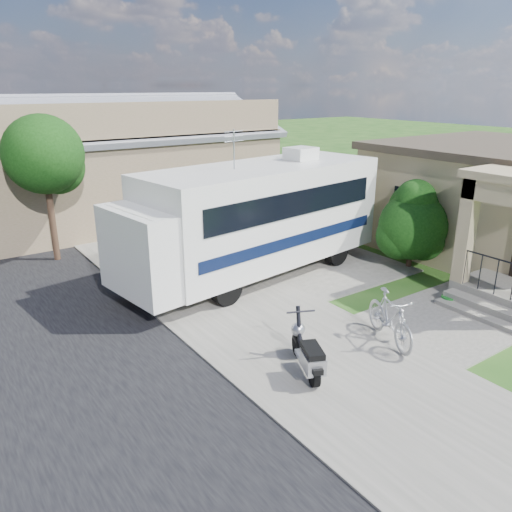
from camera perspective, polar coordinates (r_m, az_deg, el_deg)
ground at (r=11.53m, az=9.32°, el=-8.99°), size 120.00×120.00×0.00m
sidewalk_slab at (r=19.04m, az=-14.34°, el=2.10°), size 4.00×80.00×0.06m
driveway_slab at (r=15.54m, az=1.81°, el=-1.12°), size 7.00×6.00×0.05m
walk_slab at (r=13.11m, az=21.97°, el=-6.50°), size 4.00×3.00×0.05m
house at (r=18.65m, az=26.59°, el=5.89°), size 9.47×7.80×3.54m
warehouse at (r=22.61m, az=-16.07°, el=9.65°), size 12.50×8.40×5.04m
street_tree_a at (r=16.74m, az=-22.77°, el=10.28°), size 2.44×2.40×4.58m
motorhome at (r=14.33m, az=-0.17°, el=4.63°), size 8.50×3.67×4.22m
shrub at (r=15.85m, az=17.44°, el=3.64°), size 2.24×2.14×2.75m
scooter at (r=9.79m, az=5.90°, el=-10.97°), size 0.92×1.57×1.09m
bicycle at (r=11.18m, az=15.04°, el=-7.12°), size 1.14×1.94×1.13m
garden_hose at (r=13.85m, az=21.17°, el=-4.75°), size 0.39×0.39×0.17m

